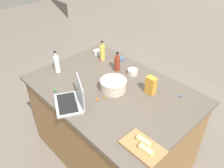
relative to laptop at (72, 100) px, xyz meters
The scene contains 20 objects.
ground_plane 1.03m from the laptop, 80.22° to the left, with size 12.00×12.00×0.00m, color slate.
island_counter 0.64m from the laptop, 80.22° to the left, with size 1.59×1.10×0.90m.
laptop is the anchor object (origin of this frame).
mixing_bowl_large 0.41m from the laptop, 76.76° to the left, with size 0.25×0.25×0.11m.
bottle_vinegar 0.57m from the laptop, 160.46° to the left, with size 0.06×0.06×0.24m.
bottle_soy 0.68m from the laptop, 101.21° to the left, with size 0.06×0.06×0.21m.
bottle_oil 0.81m from the laptop, 120.15° to the left, with size 0.06×0.06×0.23m.
cutting_board 0.73m from the laptop, ahead, with size 0.30×0.19×0.02m, color #AD7F4C.
butter_stick_left 0.77m from the laptop, ahead, with size 0.11×0.04×0.04m, color #F4E58C.
butter_stick_right 0.72m from the laptop, ahead, with size 0.11×0.04×0.04m, color #F4E58C.
ramekin_small 0.92m from the laptop, 126.24° to the left, with size 0.09×0.09×0.05m, color white.
ramekin_medium 0.86m from the laptop, 106.68° to the left, with size 0.08×0.08×0.04m, color slate.
ramekin_wide 0.73m from the laptop, 87.62° to the left, with size 0.10×0.10×0.05m, color beige.
candy_bag 0.71m from the laptop, 59.42° to the left, with size 0.09×0.06×0.17m, color gold.
candy_0 0.77m from the laptop, 121.22° to the left, with size 0.02×0.02×0.02m, color #CC3399.
candy_1 0.22m from the laptop, 60.27° to the left, with size 0.02×0.02×0.02m, color orange.
candy_2 0.28m from the laptop, 61.13° to the left, with size 0.02×0.02×0.02m, color orange.
candy_3 0.96m from the laptop, 52.45° to the left, with size 0.02×0.02×0.02m, color blue.
candy_4 0.78m from the laptop, 64.22° to the left, with size 0.02×0.02×0.02m, color orange.
candy_5 0.26m from the laptop, behind, with size 0.02×0.02×0.02m, color green.
Camera 1 is at (1.28, -1.20, 2.20)m, focal length 37.18 mm.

